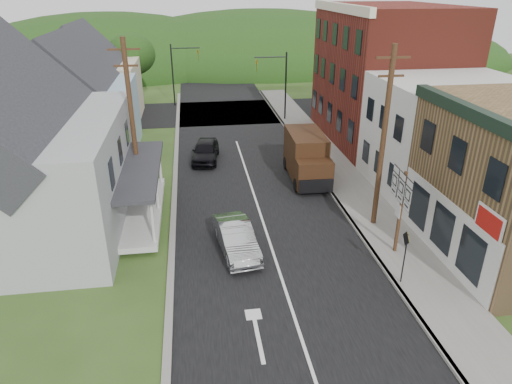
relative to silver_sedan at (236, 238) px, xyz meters
name	(u,v)px	position (x,y,z in m)	size (l,w,h in m)	color
ground	(279,272)	(1.67, -1.95, -0.69)	(120.00, 120.00, 0.00)	#2D4719
road	(250,181)	(1.67, 8.05, -0.69)	(9.00, 90.00, 0.02)	black
cross_road	(227,112)	(1.67, 25.05, -0.69)	(60.00, 9.00, 0.02)	black
sidewalk_right	(350,188)	(7.57, 6.05, -0.62)	(2.80, 55.00, 0.15)	slate
curb_right	(329,189)	(6.22, 6.05, -0.62)	(0.20, 55.00, 0.15)	slate
curb_left	(174,199)	(-2.98, 6.05, -0.63)	(0.30, 55.00, 0.12)	slate
storefront_white	(447,136)	(12.97, 5.55, 2.56)	(8.00, 7.00, 6.50)	silver
storefront_red	(385,76)	(12.97, 15.05, 4.31)	(8.00, 12.00, 10.00)	maroon
house_gray	(11,147)	(-10.33, 4.05, 3.54)	(10.20, 12.24, 8.35)	#989B9D
house_blue	(81,103)	(-9.33, 15.05, 3.00)	(7.14, 8.16, 7.28)	#93AEC8
house_cream	(96,79)	(-9.83, 24.05, 3.00)	(7.14, 8.16, 7.28)	beige
utility_pole_right	(383,139)	(7.27, 1.55, 3.96)	(1.60, 0.26, 9.00)	#472D19
utility_pole_left	(132,123)	(-4.83, 6.05, 3.96)	(1.60, 0.26, 9.00)	#472D19
traffic_signal_right	(278,79)	(5.98, 21.55, 3.06)	(2.87, 0.20, 6.00)	black
traffic_signal_left	(179,68)	(-2.63, 28.55, 3.06)	(2.87, 0.20, 6.00)	black
tree_left_d	(131,55)	(-7.33, 30.05, 4.19)	(4.80, 4.80, 6.94)	#382616
forested_ridge	(211,65)	(1.67, 53.05, -0.69)	(90.00, 30.00, 16.00)	#1A350F
silver_sedan	(236,238)	(0.00, 0.00, 0.00)	(1.47, 4.20, 1.38)	#B5B6BA
dark_sedan	(206,151)	(-0.88, 12.15, 0.03)	(1.70, 4.22, 1.44)	black
delivery_van	(307,157)	(5.28, 7.92, 0.79)	(2.31, 5.29, 2.92)	#311B0D
route_sign_cluster	(401,201)	(7.17, -1.21, 2.01)	(0.27, 2.25, 3.93)	#472D19
warning_sign	(405,250)	(6.45, -3.53, 0.99)	(0.12, 0.66, 2.40)	black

